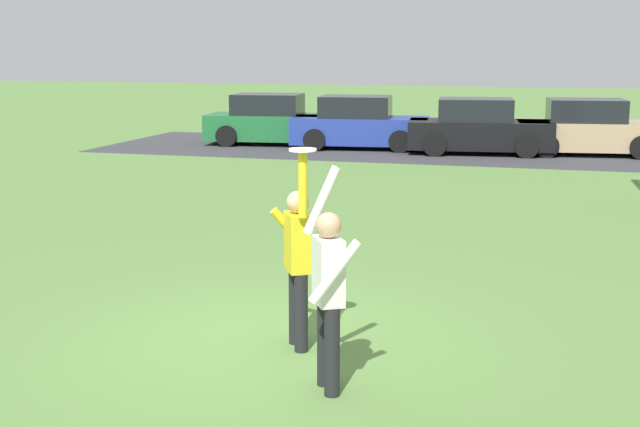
{
  "coord_description": "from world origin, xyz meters",
  "views": [
    {
      "loc": [
        2.99,
        -8.54,
        3.09
      ],
      "look_at": [
        0.69,
        -0.45,
        1.48
      ],
      "focal_mm": 49.35,
      "sensor_mm": 36.0,
      "label": 1
    }
  ],
  "objects": [
    {
      "name": "ground_plane",
      "position": [
        0.0,
        0.0,
        0.0
      ],
      "size": [
        120.0,
        120.0,
        0.0
      ],
      "primitive_type": "plane",
      "color": "#567F3D"
    },
    {
      "name": "person_catcher",
      "position": [
        0.38,
        -0.21,
        0.98
      ],
      "size": [
        0.52,
        0.59,
        2.08
      ],
      "rotation": [
        0.0,
        0.0,
        -1.04
      ],
      "color": "black",
      "rests_on": "ground_plane"
    },
    {
      "name": "person_defender",
      "position": [
        0.99,
        -1.24,
        0.98
      ],
      "size": [
        0.61,
        0.66,
        2.04
      ],
      "rotation": [
        0.0,
        0.0,
        2.1
      ],
      "color": "black",
      "rests_on": "ground_plane"
    },
    {
      "name": "frisbee_disc",
      "position": [
        0.5,
        -0.4,
        2.09
      ],
      "size": [
        0.27,
        0.27,
        0.02
      ],
      "primitive_type": "cylinder",
      "color": "white",
      "rests_on": "person_catcher"
    },
    {
      "name": "parked_car_green",
      "position": [
        -6.12,
        17.85,
        0.73
      ],
      "size": [
        4.29,
        2.41,
        1.59
      ],
      "rotation": [
        0.0,
        0.0,
        0.12
      ],
      "color": "#1E6633",
      "rests_on": "ground_plane"
    },
    {
      "name": "parked_car_blue",
      "position": [
        -3.19,
        17.51,
        0.73
      ],
      "size": [
        4.29,
        2.41,
        1.59
      ],
      "rotation": [
        0.0,
        0.0,
        0.12
      ],
      "color": "#233893",
      "rests_on": "ground_plane"
    },
    {
      "name": "parked_car_black",
      "position": [
        0.46,
        17.21,
        0.73
      ],
      "size": [
        4.29,
        2.41,
        1.59
      ],
      "rotation": [
        0.0,
        0.0,
        0.12
      ],
      "color": "black",
      "rests_on": "ground_plane"
    },
    {
      "name": "parked_car_tan",
      "position": [
        3.52,
        17.77,
        0.73
      ],
      "size": [
        4.29,
        2.41,
        1.59
      ],
      "rotation": [
        0.0,
        0.0,
        0.12
      ],
      "color": "tan",
      "rests_on": "ground_plane"
    },
    {
      "name": "parking_strip",
      "position": [
        -1.3,
        17.51,
        0.0
      ],
      "size": [
        19.32,
        6.4,
        0.01
      ],
      "primitive_type": "cube",
      "color": "#38383D",
      "rests_on": "ground_plane"
    }
  ]
}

